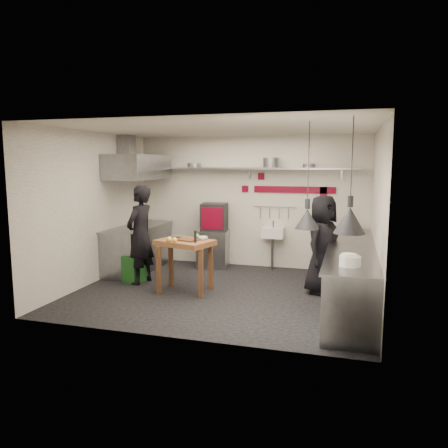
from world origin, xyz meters
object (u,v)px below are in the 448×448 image
(oven_stand, at_px, (213,249))
(prep_table, at_px, (185,266))
(combi_oven, at_px, (214,217))
(chef_left, at_px, (140,235))
(chef_right, at_px, (322,244))
(green_bin, at_px, (134,269))

(oven_stand, bearing_deg, prep_table, -93.56)
(combi_oven, bearing_deg, oven_stand, -141.51)
(oven_stand, height_order, chef_left, chef_left)
(chef_right, bearing_deg, combi_oven, 83.77)
(combi_oven, distance_m, chef_left, 1.87)
(chef_left, relative_size, chef_right, 1.08)
(combi_oven, relative_size, chef_left, 0.32)
(prep_table, height_order, chef_right, chef_right)
(prep_table, bearing_deg, oven_stand, 111.08)
(prep_table, height_order, chef_left, chef_left)
(oven_stand, distance_m, combi_oven, 0.69)
(oven_stand, distance_m, chef_right, 2.74)
(oven_stand, distance_m, green_bin, 1.91)
(oven_stand, relative_size, chef_left, 0.44)
(oven_stand, xyz_separation_m, green_bin, (-1.08, -1.56, -0.15))
(prep_table, xyz_separation_m, chef_right, (2.28, 0.62, 0.39))
(oven_stand, relative_size, chef_right, 0.47)
(prep_table, bearing_deg, chef_left, -179.20)
(combi_oven, height_order, chef_right, chef_right)
(green_bin, relative_size, chef_left, 0.27)
(oven_stand, height_order, green_bin, oven_stand)
(green_bin, distance_m, chef_right, 3.51)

